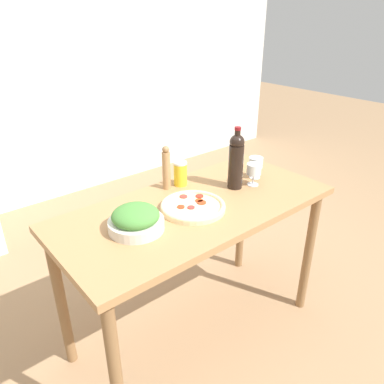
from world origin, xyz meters
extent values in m
plane|color=#9E7A56|center=(0.00, 0.00, 0.00)|extent=(14.00, 14.00, 0.00)
cube|color=silver|center=(0.00, 2.35, 1.30)|extent=(6.40, 0.06, 2.60)
cube|color=#A87A4C|center=(0.00, 0.00, 0.87)|extent=(1.48, 0.69, 0.04)
cylinder|color=olive|center=(-0.68, -0.29, 0.42)|extent=(0.06, 0.06, 0.85)
cylinder|color=olive|center=(0.68, -0.29, 0.42)|extent=(0.06, 0.06, 0.85)
cylinder|color=olive|center=(-0.68, 0.29, 0.42)|extent=(0.06, 0.06, 0.85)
cylinder|color=olive|center=(0.68, 0.29, 0.42)|extent=(0.06, 0.06, 0.85)
cylinder|color=black|center=(0.30, 0.02, 1.01)|extent=(0.08, 0.08, 0.25)
sphere|color=black|center=(0.30, 0.02, 1.16)|extent=(0.08, 0.08, 0.08)
cylinder|color=black|center=(0.30, 0.02, 1.19)|extent=(0.03, 0.03, 0.07)
cylinder|color=maroon|center=(0.30, 0.02, 1.23)|extent=(0.03, 0.03, 0.02)
cylinder|color=silver|center=(0.41, -0.02, 0.89)|extent=(0.07, 0.07, 0.00)
cylinder|color=silver|center=(0.41, -0.02, 0.92)|extent=(0.01, 0.01, 0.06)
cylinder|color=white|center=(0.41, -0.02, 0.98)|extent=(0.08, 0.08, 0.06)
cylinder|color=maroon|center=(0.41, -0.02, 0.96)|extent=(0.07, 0.07, 0.02)
cylinder|color=silver|center=(0.49, 0.04, 0.89)|extent=(0.07, 0.07, 0.00)
cylinder|color=silver|center=(0.49, 0.04, 0.92)|extent=(0.01, 0.01, 0.06)
cylinder|color=white|center=(0.49, 0.04, 0.98)|extent=(0.08, 0.08, 0.06)
cylinder|color=maroon|center=(0.49, 0.04, 0.96)|extent=(0.07, 0.07, 0.01)
cylinder|color=#AD7F51|center=(0.00, 0.26, 0.99)|extent=(0.05, 0.05, 0.21)
sphere|color=#936C45|center=(0.00, 0.26, 1.12)|extent=(0.04, 0.04, 0.04)
cylinder|color=silver|center=(-0.37, -0.01, 0.91)|extent=(0.26, 0.26, 0.05)
ellipsoid|color=#478438|center=(-0.37, -0.01, 0.96)|extent=(0.22, 0.22, 0.09)
cylinder|color=beige|center=(-0.04, -0.03, 0.89)|extent=(0.33, 0.33, 0.02)
torus|color=beige|center=(-0.04, -0.03, 0.91)|extent=(0.33, 0.33, 0.02)
cylinder|color=red|center=(-0.07, -0.04, 0.91)|extent=(0.04, 0.04, 0.01)
cylinder|color=#E93D16|center=(0.01, -0.01, 0.91)|extent=(0.04, 0.04, 0.01)
cylinder|color=red|center=(-0.10, 0.00, 0.91)|extent=(0.04, 0.04, 0.01)
cylinder|color=red|center=(-0.02, 0.08, 0.91)|extent=(0.04, 0.04, 0.01)
cylinder|color=red|center=(0.01, -0.03, 0.91)|extent=(0.05, 0.05, 0.01)
cylinder|color=red|center=(0.05, 0.03, 0.91)|extent=(0.04, 0.04, 0.01)
cylinder|color=yellow|center=(0.09, 0.24, 0.95)|extent=(0.07, 0.07, 0.13)
cylinder|color=white|center=(0.09, 0.24, 1.02)|extent=(0.08, 0.08, 0.01)
camera|label=1|loc=(-1.11, -1.30, 1.80)|focal=35.00mm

